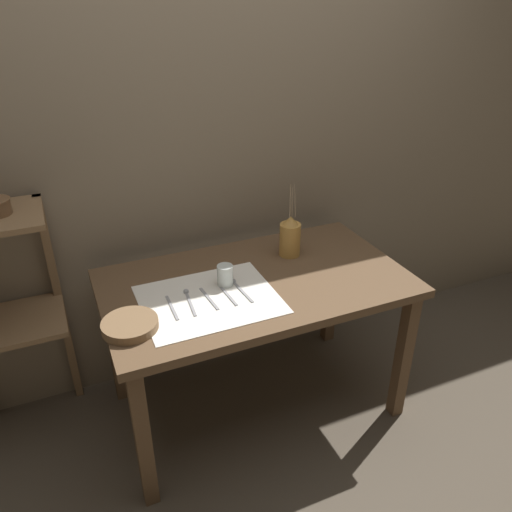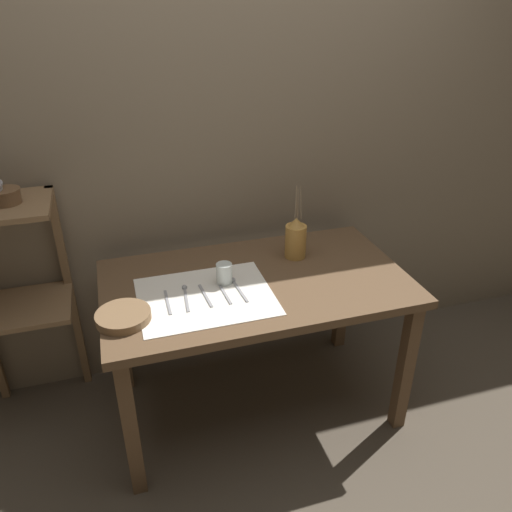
{
  "view_description": "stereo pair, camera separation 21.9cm",
  "coord_description": "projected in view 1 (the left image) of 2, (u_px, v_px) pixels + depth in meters",
  "views": [
    {
      "loc": [
        -0.77,
        -1.78,
        1.9
      ],
      "look_at": [
        0.0,
        0.0,
        0.87
      ],
      "focal_mm": 35.0,
      "sensor_mm": 36.0,
      "label": 1
    },
    {
      "loc": [
        -0.57,
        -1.85,
        1.9
      ],
      "look_at": [
        0.0,
        0.0,
        0.87
      ],
      "focal_mm": 35.0,
      "sensor_mm": 36.0,
      "label": 2
    }
  ],
  "objects": [
    {
      "name": "ground_plane",
      "position": [
        256.0,
        403.0,
        2.6
      ],
      "size": [
        12.0,
        12.0,
        0.0
      ],
      "primitive_type": "plane",
      "color": "brown"
    },
    {
      "name": "stone_wall_back",
      "position": [
        215.0,
        152.0,
        2.45
      ],
      "size": [
        7.0,
        0.06,
        2.4
      ],
      "color": "#7A6B56",
      "rests_on": "ground_plane"
    },
    {
      "name": "wooden_table",
      "position": [
        256.0,
        297.0,
        2.29
      ],
      "size": [
        1.37,
        0.79,
        0.75
      ],
      "color": "brown",
      "rests_on": "ground_plane"
    },
    {
      "name": "wooden_shelf_unit",
      "position": [
        2.0,
        287.0,
        2.13
      ],
      "size": [
        0.45,
        0.36,
        1.13
      ],
      "color": "brown",
      "rests_on": "ground_plane"
    },
    {
      "name": "linen_cloth",
      "position": [
        209.0,
        299.0,
        2.1
      ],
      "size": [
        0.57,
        0.46,
        0.0
      ],
      "color": "white",
      "rests_on": "wooden_table"
    },
    {
      "name": "pitcher_with_flowers",
      "position": [
        290.0,
        237.0,
        2.42
      ],
      "size": [
        0.1,
        0.1,
        0.36
      ],
      "color": "#B7843D",
      "rests_on": "wooden_table"
    },
    {
      "name": "wooden_bowl",
      "position": [
        130.0,
        325.0,
        1.91
      ],
      "size": [
        0.22,
        0.22,
        0.04
      ],
      "color": "brown",
      "rests_on": "wooden_table"
    },
    {
      "name": "glass_tumbler_near",
      "position": [
        225.0,
        275.0,
        2.19
      ],
      "size": [
        0.07,
        0.07,
        0.09
      ],
      "color": "silver",
      "rests_on": "wooden_table"
    },
    {
      "name": "fork_inner",
      "position": [
        172.0,
        308.0,
        2.04
      ],
      "size": [
        0.02,
        0.19,
        0.0
      ],
      "color": "#939399",
      "rests_on": "wooden_table"
    },
    {
      "name": "spoon_inner",
      "position": [
        188.0,
        296.0,
        2.12
      ],
      "size": [
        0.03,
        0.2,
        0.02
      ],
      "color": "#939399",
      "rests_on": "wooden_table"
    },
    {
      "name": "fork_outer",
      "position": [
        209.0,
        299.0,
        2.1
      ],
      "size": [
        0.03,
        0.19,
        0.0
      ],
      "color": "#939399",
      "rests_on": "wooden_table"
    },
    {
      "name": "knife_center",
      "position": [
        227.0,
        295.0,
        2.13
      ],
      "size": [
        0.02,
        0.19,
        0.0
      ],
      "color": "#939399",
      "rests_on": "wooden_table"
    },
    {
      "name": "spoon_outer",
      "position": [
        237.0,
        285.0,
        2.19
      ],
      "size": [
        0.03,
        0.2,
        0.02
      ],
      "color": "#939399",
      "rests_on": "wooden_table"
    }
  ]
}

